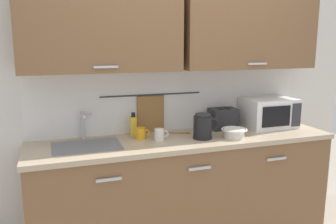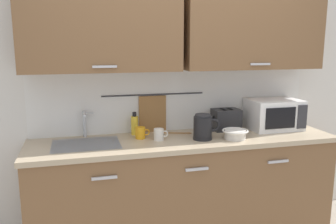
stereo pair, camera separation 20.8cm
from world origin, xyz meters
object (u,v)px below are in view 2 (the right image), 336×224
Objects in this scene: electric_kettle at (203,127)px; mug_by_kettle at (141,133)px; mixing_bowl at (235,134)px; wooden_spoon at (180,133)px; toaster at (226,119)px; mug_near_sink at (159,134)px; microwave at (274,114)px; dish_soap_bottle at (135,125)px.

electric_kettle reaches higher than mug_by_kettle.
wooden_spoon is at bearing 144.22° from mixing_bowl.
toaster is (0.05, 0.30, 0.05)m from mixing_bowl.
electric_kettle is 1.89× the size of mug_by_kettle.
electric_kettle reaches higher than mug_near_sink.
electric_kettle is at bearing -17.18° from mug_by_kettle.
mug_near_sink is 0.16m from mug_by_kettle.
electric_kettle is 1.06× the size of mixing_bowl.
microwave is at bearing -8.30° from toaster.
mug_near_sink is 0.28m from wooden_spoon.
dish_soap_bottle is at bearing 101.10° from mug_by_kettle.
mug_by_kettle is 0.37m from wooden_spoon.
microwave is 0.89m from wooden_spoon.
electric_kettle reaches higher than dish_soap_bottle.
mug_by_kettle reaches higher than mixing_bowl.
mug_by_kettle is (-0.13, 0.09, 0.00)m from mug_near_sink.
mug_near_sink is at bearing -173.89° from microwave.
dish_soap_bottle is 0.73× the size of wooden_spoon.
wooden_spoon is at bearing -176.78° from toaster.
dish_soap_bottle is at bearing 175.11° from microwave.
toaster is 2.13× the size of mug_by_kettle.
toaster is (0.31, 0.24, -0.01)m from electric_kettle.
mug_by_kettle is at bearing -173.40° from toaster.
microwave is 3.83× the size of mug_by_kettle.
mixing_bowl is (0.77, -0.35, -0.04)m from dish_soap_bottle.
mixing_bowl is (-0.49, -0.24, -0.09)m from microwave.
mixing_bowl is at bearing -24.22° from dish_soap_bottle.
mug_near_sink is at bearing -145.02° from wooden_spoon.
dish_soap_bottle is (-0.51, 0.29, -0.01)m from electric_kettle.
wooden_spoon is at bearing 34.98° from mug_near_sink.
mug_by_kettle is (-0.74, 0.21, 0.00)m from mixing_bowl.
mug_near_sink reaches higher than mixing_bowl.
wooden_spoon is at bearing 177.44° from microwave.
dish_soap_bottle is at bearing 169.88° from wooden_spoon.
dish_soap_bottle is 1.63× the size of mug_near_sink.
electric_kettle is (-0.75, -0.18, -0.03)m from microwave.
electric_kettle is 0.51m from mug_by_kettle.
mug_near_sink and mug_by_kettle have the same top height.
mug_by_kettle is 0.45× the size of wooden_spoon.
toaster is (0.82, -0.04, 0.01)m from dish_soap_bottle.
electric_kettle is 0.85× the size of wooden_spoon.
mug_near_sink is 0.69m from toaster.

